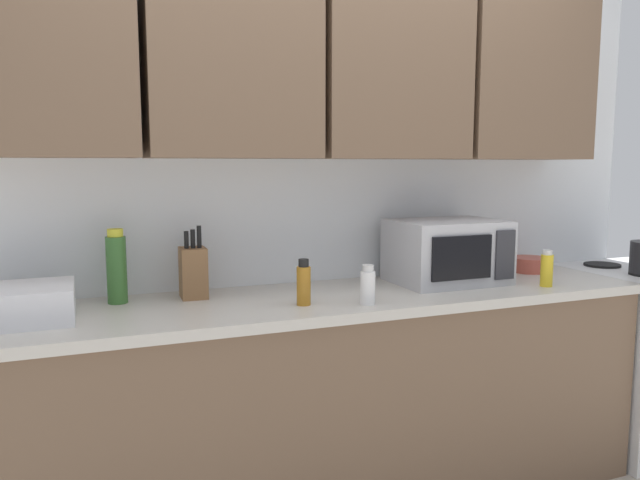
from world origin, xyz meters
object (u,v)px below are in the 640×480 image
at_px(bottle_white_jar, 368,286).
at_px(bowl_ceramic_small, 529,264).
at_px(bottle_amber_vinegar, 304,284).
at_px(microwave, 447,251).
at_px(bottle_green_oil, 117,268).
at_px(knife_block, 193,272).
at_px(dish_rack, 13,305).
at_px(bottle_yellow_mustard, 547,269).

xyz_separation_m(bottle_white_jar, bowl_ceramic_small, (1.05, 0.34, -0.04)).
bearing_deg(bottle_amber_vinegar, bowl_ceramic_small, 11.30).
height_order(bottle_amber_vinegar, bowl_ceramic_small, bottle_amber_vinegar).
distance_m(microwave, bottle_green_oil, 1.40).
xyz_separation_m(knife_block, bottle_white_jar, (0.59, -0.36, -0.03)).
relative_size(microwave, bottle_white_jar, 3.16).
bearing_deg(microwave, bowl_ceramic_small, 8.37).
distance_m(microwave, bottle_white_jar, 0.59).
bearing_deg(dish_rack, bottle_white_jar, -9.56).
bearing_deg(bottle_yellow_mustard, bottle_green_oil, 168.50).
bearing_deg(microwave, bottle_amber_vinegar, -166.64).
height_order(dish_rack, knife_block, knife_block).
bearing_deg(bottle_white_jar, bottle_yellow_mustard, 1.22).
bearing_deg(bottle_yellow_mustard, bottle_amber_vinegar, 176.75).
relative_size(bottle_white_jar, bottle_yellow_mustard, 0.95).
bearing_deg(bowl_ceramic_small, bottle_white_jar, -162.25).
distance_m(dish_rack, bottle_green_oil, 0.39).
bearing_deg(bottle_green_oil, bottle_amber_vinegar, -24.32).
height_order(bottle_amber_vinegar, bottle_yellow_mustard, bottle_amber_vinegar).
height_order(dish_rack, bottle_amber_vinegar, bottle_amber_vinegar).
height_order(microwave, bottle_yellow_mustard, microwave).
distance_m(knife_block, bottle_white_jar, 0.69).
distance_m(dish_rack, bottle_yellow_mustard, 2.10).
bearing_deg(bottle_white_jar, dish_rack, 170.44).
bearing_deg(knife_block, bottle_green_oil, 177.04).
relative_size(bottle_amber_vinegar, bottle_yellow_mustard, 1.10).
relative_size(knife_block, bowl_ceramic_small, 1.56).
bearing_deg(knife_block, bowl_ceramic_small, -0.79).
bearing_deg(bottle_green_oil, bowl_ceramic_small, -1.11).
height_order(microwave, knife_block, knife_block).
relative_size(bottle_green_oil, bottle_amber_vinegar, 1.63).
distance_m(bottle_green_oil, bottle_amber_vinegar, 0.71).
distance_m(microwave, dish_rack, 1.74).
xyz_separation_m(bottle_green_oil, bowl_ceramic_small, (1.93, -0.04, -0.10)).
bearing_deg(bowl_ceramic_small, bottle_green_oil, 178.89).
distance_m(microwave, bottle_yellow_mustard, 0.43).
xyz_separation_m(bottle_green_oil, bottle_white_jar, (0.88, -0.37, -0.07)).
bearing_deg(bowl_ceramic_small, microwave, -171.63).
relative_size(bottle_amber_vinegar, bowl_ceramic_small, 0.95).
relative_size(microwave, knife_block, 1.67).
bearing_deg(bottle_green_oil, dish_rack, -153.52).
xyz_separation_m(dish_rack, knife_block, (0.63, 0.15, 0.04)).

